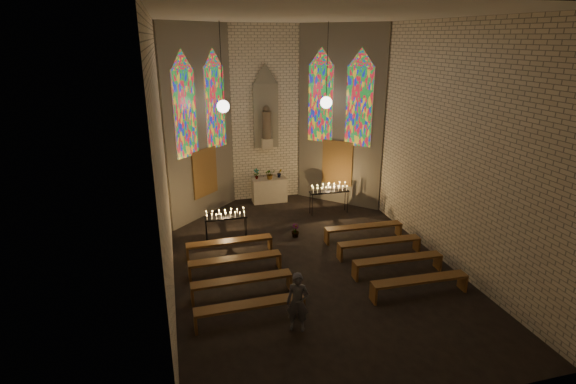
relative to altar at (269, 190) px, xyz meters
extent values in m
plane|color=black|center=(0.00, -5.45, -0.50)|extent=(12.00, 12.00, 0.00)
cube|color=beige|center=(0.00, 0.55, 3.00)|extent=(8.00, 0.02, 7.00)
cube|color=beige|center=(0.00, -11.45, 3.00)|extent=(8.00, 0.02, 7.00)
cube|color=beige|center=(-4.00, -5.45, 3.00)|extent=(0.02, 12.00, 7.00)
cube|color=beige|center=(4.00, -5.45, 3.00)|extent=(0.02, 12.00, 7.00)
cube|color=silver|center=(0.00, -5.45, 6.50)|extent=(8.00, 12.00, 0.01)
cube|color=beige|center=(-2.75, -0.70, 3.00)|extent=(2.72, 2.72, 7.00)
cube|color=beige|center=(2.75, -0.70, 3.00)|extent=(2.72, 2.72, 7.00)
cube|color=#4C3F8C|center=(-3.21, -1.39, 3.50)|extent=(0.78, 0.78, 3.00)
cube|color=#4C3F8C|center=(-2.06, -0.24, 3.50)|extent=(0.78, 0.78, 3.00)
cube|color=#4C3F8C|center=(2.06, -0.24, 3.50)|extent=(0.78, 0.78, 3.00)
cube|color=#4C3F8C|center=(3.21, -1.39, 3.50)|extent=(0.78, 0.78, 3.00)
cube|color=brown|center=(-2.63, -0.82, 1.20)|extent=(0.95, 0.95, 1.80)
cube|color=brown|center=(2.63, -0.82, 1.20)|extent=(0.95, 0.95, 1.80)
cube|color=gray|center=(0.00, 0.47, 3.00)|extent=(1.00, 0.12, 2.60)
cone|color=gray|center=(0.00, 0.47, 4.65)|extent=(1.00, 1.00, 0.80)
cube|color=beige|center=(0.00, 0.33, 1.90)|extent=(0.45, 0.30, 0.40)
cylinder|color=brown|center=(0.00, 0.33, 2.65)|extent=(0.36, 0.36, 1.10)
sphere|color=brown|center=(0.00, 0.33, 3.30)|extent=(0.26, 0.26, 0.26)
sphere|color=white|center=(-1.90, -1.35, 3.70)|extent=(0.44, 0.44, 0.44)
cylinder|color=black|center=(-1.90, -1.35, 5.10)|extent=(0.02, 0.02, 2.80)
sphere|color=white|center=(1.90, -1.35, 3.70)|extent=(0.44, 0.44, 0.44)
cylinder|color=black|center=(1.90, -1.35, 5.10)|extent=(0.02, 0.02, 2.80)
cube|color=beige|center=(0.00, 0.00, 0.00)|extent=(1.40, 0.60, 1.00)
imported|color=#4C723F|center=(-0.51, 0.07, 0.72)|extent=(0.25, 0.18, 0.45)
imported|color=#4C723F|center=(0.02, -0.08, 0.72)|extent=(0.42, 0.37, 0.45)
imported|color=#4C723F|center=(0.45, 0.07, 0.68)|extent=(0.22, 0.19, 0.36)
imported|color=#4C723F|center=(0.09, -3.63, -0.27)|extent=(0.34, 0.34, 0.47)
cube|color=black|center=(-2.22, -3.29, 0.31)|extent=(1.41, 0.34, 0.04)
cylinder|color=black|center=(-2.88, -3.42, -0.10)|extent=(0.03, 0.03, 0.79)
cylinder|color=black|center=(-1.55, -3.42, -0.10)|extent=(0.03, 0.03, 0.79)
cylinder|color=black|center=(-2.88, -3.16, -0.10)|extent=(0.03, 0.03, 0.79)
cylinder|color=black|center=(-1.55, -3.15, -0.10)|extent=(0.03, 0.03, 0.79)
cube|color=black|center=(1.95, -1.85, 0.38)|extent=(1.54, 0.39, 0.05)
cylinder|color=black|center=(1.23, -1.98, -0.07)|extent=(0.03, 0.03, 0.86)
cylinder|color=black|center=(2.66, -2.00, -0.07)|extent=(0.03, 0.03, 0.86)
cylinder|color=black|center=(1.23, -1.70, -0.07)|extent=(0.03, 0.03, 0.86)
cylinder|color=black|center=(2.66, -1.72, -0.07)|extent=(0.03, 0.03, 0.86)
cube|color=brown|center=(-2.26, -4.42, -0.02)|extent=(2.67, 0.43, 0.06)
cube|color=brown|center=(-3.56, -4.45, -0.26)|extent=(0.07, 0.37, 0.48)
cube|color=brown|center=(-0.96, -4.39, -0.26)|extent=(0.07, 0.37, 0.48)
cube|color=brown|center=(2.26, -4.42, -0.02)|extent=(2.67, 0.43, 0.06)
cube|color=brown|center=(0.96, -4.39, -0.26)|extent=(0.07, 0.37, 0.48)
cube|color=brown|center=(3.56, -4.45, -0.26)|extent=(0.07, 0.37, 0.48)
cube|color=brown|center=(-2.26, -5.62, -0.02)|extent=(2.67, 0.43, 0.06)
cube|color=brown|center=(-3.56, -5.65, -0.26)|extent=(0.07, 0.37, 0.48)
cube|color=brown|center=(-0.96, -5.59, -0.26)|extent=(0.07, 0.37, 0.48)
cube|color=brown|center=(2.26, -5.62, -0.02)|extent=(2.67, 0.43, 0.06)
cube|color=brown|center=(0.96, -5.59, -0.26)|extent=(0.07, 0.37, 0.48)
cube|color=brown|center=(3.56, -5.65, -0.26)|extent=(0.07, 0.37, 0.48)
cube|color=brown|center=(-2.26, -6.82, -0.02)|extent=(2.67, 0.43, 0.06)
cube|color=brown|center=(-3.56, -6.85, -0.26)|extent=(0.07, 0.37, 0.48)
cube|color=brown|center=(-0.96, -6.79, -0.26)|extent=(0.07, 0.37, 0.48)
cube|color=brown|center=(2.26, -6.82, -0.02)|extent=(2.67, 0.43, 0.06)
cube|color=brown|center=(0.96, -6.79, -0.26)|extent=(0.07, 0.37, 0.48)
cube|color=brown|center=(3.56, -6.85, -0.26)|extent=(0.07, 0.37, 0.48)
cube|color=brown|center=(-2.26, -8.02, -0.02)|extent=(2.67, 0.43, 0.06)
cube|color=brown|center=(-3.56, -8.05, -0.26)|extent=(0.07, 0.37, 0.48)
cube|color=brown|center=(-0.96, -7.99, -0.26)|extent=(0.07, 0.37, 0.48)
cube|color=brown|center=(2.26, -8.02, -0.02)|extent=(2.67, 0.43, 0.06)
cube|color=brown|center=(0.96, -7.99, -0.26)|extent=(0.07, 0.37, 0.48)
cube|color=brown|center=(3.56, -8.05, -0.26)|extent=(0.07, 0.37, 0.48)
imported|color=#4C4C56|center=(-1.24, -8.59, 0.23)|extent=(0.63, 0.53, 1.46)
camera|label=1|loc=(-3.74, -17.15, 6.02)|focal=28.00mm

